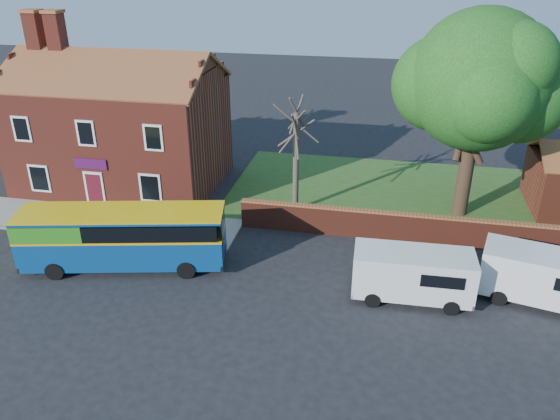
% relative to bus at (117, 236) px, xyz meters
% --- Properties ---
extents(ground, '(120.00, 120.00, 0.00)m').
position_rel_bus_xyz_m(ground, '(2.67, -1.72, -1.65)').
color(ground, black).
rests_on(ground, ground).
extents(pavement, '(18.00, 3.50, 0.12)m').
position_rel_bus_xyz_m(pavement, '(-4.33, 4.03, -1.59)').
color(pavement, gray).
rests_on(pavement, ground).
extents(kerb, '(18.00, 0.15, 0.14)m').
position_rel_bus_xyz_m(kerb, '(-4.33, 2.28, -1.58)').
color(kerb, slate).
rests_on(kerb, ground).
extents(grass_strip, '(26.00, 12.00, 0.04)m').
position_rel_bus_xyz_m(grass_strip, '(15.67, 11.28, -1.63)').
color(grass_strip, '#426B28').
rests_on(grass_strip, ground).
extents(shop_building, '(12.30, 8.13, 10.50)m').
position_rel_bus_xyz_m(shop_building, '(-4.35, 9.78, 1.76)').
color(shop_building, maroon).
rests_on(shop_building, ground).
extents(boundary_wall, '(22.00, 0.38, 1.60)m').
position_rel_bus_xyz_m(boundary_wall, '(15.67, 5.28, -0.84)').
color(boundary_wall, maroon).
rests_on(boundary_wall, ground).
extents(bus, '(9.82, 4.42, 2.90)m').
position_rel_bus_xyz_m(bus, '(0.00, 0.00, 0.00)').
color(bus, navy).
rests_on(bus, ground).
extents(van_near, '(5.15, 2.25, 2.24)m').
position_rel_bus_xyz_m(van_near, '(13.72, 0.08, -0.40)').
color(van_near, silver).
rests_on(van_near, ground).
extents(van_far, '(5.63, 3.28, 2.32)m').
position_rel_bus_xyz_m(van_far, '(19.30, 0.87, -0.35)').
color(van_far, silver).
rests_on(van_far, ground).
extents(large_tree, '(9.34, 7.39, 11.40)m').
position_rel_bus_xyz_m(large_tree, '(16.67, 9.47, 5.81)').
color(large_tree, black).
rests_on(large_tree, ground).
extents(bare_tree, '(2.41, 2.87, 6.42)m').
position_rel_bus_xyz_m(bare_tree, '(7.20, 7.78, 1.64)').
color(bare_tree, '#4C4238').
rests_on(bare_tree, ground).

